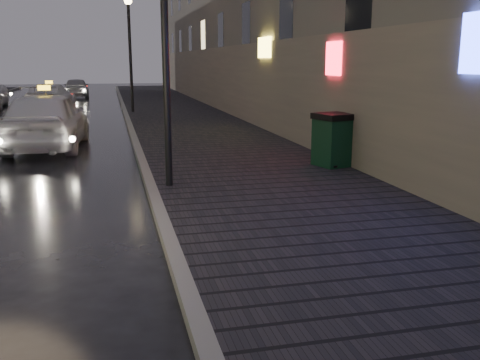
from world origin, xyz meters
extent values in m
cube|color=black|center=(3.90, 21.00, 0.07)|extent=(4.60, 58.00, 0.15)
cube|color=slate|center=(1.50, 21.00, 0.07)|extent=(0.20, 58.00, 0.15)
cylinder|color=black|center=(1.85, 6.00, 2.65)|extent=(0.14, 0.14, 5.00)
cylinder|color=black|center=(1.85, 22.00, 2.65)|extent=(0.14, 0.14, 5.00)
sphere|color=#FFD88C|center=(1.85, 22.00, 5.25)|extent=(0.36, 0.36, 0.36)
cube|color=#0D311B|center=(5.80, 7.13, 0.69)|extent=(0.91, 0.91, 1.08)
cube|color=black|center=(5.80, 7.13, 1.30)|extent=(0.99, 0.99, 0.14)
imported|color=silver|center=(-1.03, 12.21, 0.86)|extent=(2.35, 5.16, 1.72)
imported|color=white|center=(-2.14, 24.59, 0.72)|extent=(2.45, 5.10, 1.43)
imported|color=#97979F|center=(-1.42, 35.20, 0.70)|extent=(1.78, 4.16, 1.40)
camera|label=1|loc=(0.79, -4.30, 2.54)|focal=40.00mm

